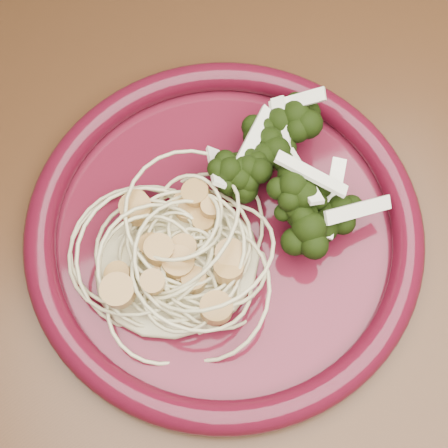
% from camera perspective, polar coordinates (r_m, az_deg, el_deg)
% --- Properties ---
extents(dining_table, '(1.20, 0.80, 0.75)m').
position_cam_1_polar(dining_table, '(0.59, 8.86, -5.14)').
color(dining_table, '#472814').
rests_on(dining_table, ground).
extents(dinner_plate, '(0.37, 0.37, 0.03)m').
position_cam_1_polar(dinner_plate, '(0.48, -0.00, -0.42)').
color(dinner_plate, '#4E0F1C').
rests_on(dinner_plate, dining_table).
extents(spaghetti_pile, '(0.15, 0.14, 0.03)m').
position_cam_1_polar(spaghetti_pile, '(0.46, -4.34, -3.41)').
color(spaghetti_pile, beige).
rests_on(spaghetti_pile, dinner_plate).
extents(scallop_cluster, '(0.14, 0.14, 0.04)m').
position_cam_1_polar(scallop_cluster, '(0.43, -4.66, -1.85)').
color(scallop_cluster, tan).
rests_on(scallop_cluster, spaghetti_pile).
extents(broccoli_pile, '(0.12, 0.16, 0.05)m').
position_cam_1_polar(broccoli_pile, '(0.48, 5.12, 4.59)').
color(broccoli_pile, black).
rests_on(broccoli_pile, dinner_plate).
extents(onion_garnish, '(0.08, 0.10, 0.05)m').
position_cam_1_polar(onion_garnish, '(0.45, 5.44, 6.43)').
color(onion_garnish, white).
rests_on(onion_garnish, broccoli_pile).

